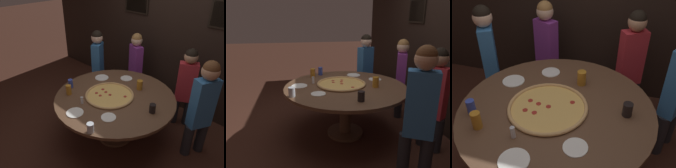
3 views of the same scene
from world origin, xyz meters
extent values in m
plane|color=#422319|center=(0.00, 0.00, 0.00)|extent=(24.00, 24.00, 0.00)
cube|color=black|center=(0.00, 1.44, 1.30)|extent=(6.40, 0.06, 2.60)
cube|color=black|center=(-0.80, 1.40, 1.75)|extent=(0.52, 0.02, 0.40)
cube|color=#936B5B|center=(-0.80, 1.40, 1.75)|extent=(0.46, 0.01, 0.34)
cylinder|color=brown|center=(0.00, 0.00, 0.72)|extent=(1.69, 1.69, 0.04)
cylinder|color=brown|center=(0.00, 0.00, 0.35)|extent=(0.16, 0.16, 0.70)
cylinder|color=brown|center=(0.00, 0.00, 0.02)|extent=(0.52, 0.52, 0.04)
cylinder|color=#EAB75B|center=(-0.06, -0.05, 0.75)|extent=(0.65, 0.65, 0.01)
torus|color=tan|center=(-0.06, -0.05, 0.76)|extent=(0.69, 0.69, 0.03)
cylinder|color=#A8281E|center=(-0.15, -0.15, 0.75)|extent=(0.04, 0.04, 0.00)
cylinder|color=#A8281E|center=(-0.06, -0.04, 0.75)|extent=(0.04, 0.04, 0.00)
cylinder|color=#A8281E|center=(-0.24, -0.01, 0.75)|extent=(0.04, 0.04, 0.00)
cylinder|color=#A8281E|center=(-0.15, -0.03, 0.75)|extent=(0.04, 0.04, 0.00)
cylinder|color=#A8281E|center=(0.12, 0.07, 0.75)|extent=(0.04, 0.04, 0.00)
cylinder|color=#A8281E|center=(-0.23, -0.14, 0.75)|extent=(0.04, 0.04, 0.00)
cylinder|color=#BC7A23|center=(-0.51, -0.42, 0.81)|extent=(0.08, 0.08, 0.14)
cylinder|color=silver|center=(0.31, -0.72, 0.80)|extent=(0.08, 0.08, 0.12)
cylinder|color=#384CB7|center=(-0.65, -0.29, 0.80)|extent=(0.07, 0.07, 0.13)
cylinder|color=black|center=(0.59, 0.06, 0.80)|extent=(0.08, 0.08, 0.12)
cylinder|color=#BC7A23|center=(0.13, 0.39, 0.81)|extent=(0.09, 0.09, 0.14)
cylinder|color=white|center=(0.27, -0.40, 0.74)|extent=(0.18, 0.18, 0.01)
cylinder|color=white|center=(-0.53, 0.25, 0.74)|extent=(0.22, 0.22, 0.01)
cylinder|color=white|center=(-0.23, 0.51, 0.74)|extent=(0.19, 0.19, 0.01)
cylinder|color=white|center=(-0.10, -0.63, 0.74)|extent=(0.22, 0.22, 0.01)
cylinder|color=silver|center=(-0.20, -0.43, 0.78)|extent=(0.04, 0.04, 0.08)
cylinder|color=#B7B7BC|center=(-0.20, -0.43, 0.83)|extent=(0.04, 0.04, 0.01)
cylinder|color=#232328|center=(-0.38, 1.00, 0.23)|extent=(0.16, 0.16, 0.46)
cylinder|color=#232328|center=(-0.57, 1.09, 0.23)|extent=(0.16, 0.16, 0.46)
cube|color=purple|center=(-0.47, 1.05, 0.77)|extent=(0.31, 0.25, 0.64)
sphere|color=beige|center=(-0.47, 1.05, 1.19)|extent=(0.20, 0.20, 0.20)
sphere|color=#9E703D|center=(-0.47, 1.05, 1.23)|extent=(0.18, 0.18, 0.18)
cylinder|color=#232328|center=(0.65, 1.05, 0.23)|extent=(0.17, 0.17, 0.46)
cylinder|color=#232328|center=(0.47, 0.95, 0.23)|extent=(0.17, 0.17, 0.46)
cube|color=red|center=(0.56, 1.00, 0.78)|extent=(0.31, 0.26, 0.64)
sphere|color=tan|center=(0.56, 1.00, 1.19)|extent=(0.20, 0.20, 0.20)
sphere|color=black|center=(0.56, 1.00, 1.23)|extent=(0.18, 0.18, 0.18)
cylinder|color=#232328|center=(1.06, 0.64, 0.25)|extent=(0.18, 0.18, 0.49)
cylinder|color=#232328|center=(0.96, 0.44, 0.25)|extent=(0.18, 0.18, 0.49)
cube|color=#3370B2|center=(1.01, 0.54, 0.83)|extent=(0.28, 0.33, 0.69)
sphere|color=tan|center=(1.01, 0.54, 1.28)|extent=(0.21, 0.21, 0.21)
sphere|color=brown|center=(1.01, 0.54, 1.32)|extent=(0.20, 0.20, 0.20)
cylinder|color=#232328|center=(-0.94, 0.49, 0.24)|extent=(0.17, 0.17, 0.47)
cylinder|color=#232328|center=(-1.04, 0.67, 0.24)|extent=(0.17, 0.17, 0.47)
cube|color=#3370B2|center=(-0.99, 0.58, 0.80)|extent=(0.27, 0.32, 0.66)
sphere|color=beige|center=(-0.99, 0.58, 1.23)|extent=(0.20, 0.20, 0.20)
sphere|color=black|center=(-0.99, 0.58, 1.27)|extent=(0.19, 0.19, 0.19)
camera|label=1|loc=(1.77, -1.88, 2.42)|focal=35.00mm
camera|label=2|loc=(2.83, -0.60, 1.67)|focal=35.00mm
camera|label=3|loc=(0.54, -1.58, 2.12)|focal=40.00mm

